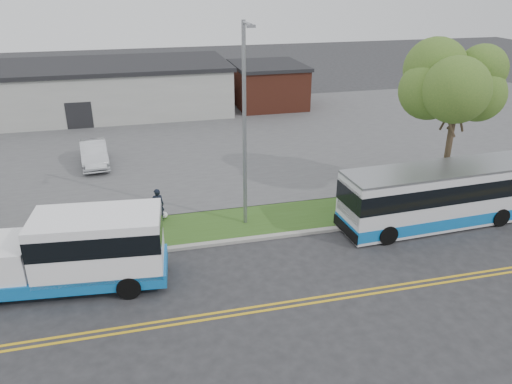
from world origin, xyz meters
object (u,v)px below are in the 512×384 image
object	(u,v)px
streetlight_near	(245,122)
pedestrian	(158,205)
shuttle_bus	(79,249)
parked_car_a	(94,153)
tree_east	(458,87)
transit_bus	(445,195)

from	to	relation	value
streetlight_near	pedestrian	bearing A→B (deg)	162.89
streetlight_near	pedestrian	size ratio (longest dim) A/B	5.53
shuttle_bus	pedestrian	xyz separation A→B (m)	(3.27, 4.75, -0.65)
streetlight_near	parked_car_a	xyz separation A→B (m)	(-7.53, 10.39, -4.38)
streetlight_near	tree_east	bearing A→B (deg)	1.42
parked_car_a	streetlight_near	bearing A→B (deg)	-59.49
tree_east	pedestrian	xyz separation A→B (m)	(-15.13, 1.00, -5.25)
shuttle_bus	transit_bus	size ratio (longest dim) A/B	0.75
tree_east	shuttle_bus	size ratio (longest dim) A/B	1.04
shuttle_bus	transit_bus	world-z (taller)	shuttle_bus
tree_east	transit_bus	bearing A→B (deg)	-122.04
shuttle_bus	streetlight_near	bearing A→B (deg)	30.79
transit_bus	parked_car_a	world-z (taller)	transit_bus
tree_east	transit_bus	world-z (taller)	tree_east
transit_bus	parked_car_a	xyz separation A→B (m)	(-17.03, 12.52, -0.63)
pedestrian	shuttle_bus	bearing A→B (deg)	52.22
transit_bus	tree_east	bearing A→B (deg)	55.13
tree_east	streetlight_near	size ratio (longest dim) A/B	0.88
streetlight_near	transit_bus	bearing A→B (deg)	-12.63
shuttle_bus	tree_east	bearing A→B (deg)	17.14
transit_bus	parked_car_a	bearing A→B (deg)	140.85
streetlight_near	parked_car_a	world-z (taller)	streetlight_near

